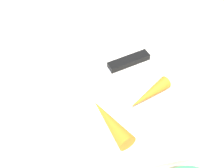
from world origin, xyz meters
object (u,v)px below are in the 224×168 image
Objects in this scene: cutting_board at (112,86)px; carrot_short at (149,94)px; knife at (123,63)px; carrot_long at (110,122)px.

cutting_board is 0.08m from carrot_short.
knife reaches higher than cutting_board.
carrot_short is 0.09m from carrot_long.
carrot_long is (0.14, -0.05, 0.01)m from knife.
carrot_long is (0.10, -0.02, 0.02)m from cutting_board.
carrot_short is at bearing -82.17° from carrot_long.
cutting_board is 3.87× the size of carrot_short.
knife is (-0.05, 0.03, 0.01)m from cutting_board.
carrot_long is at bearing 52.95° from knife.
carrot_long is at bearing 0.83° from carrot_short.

